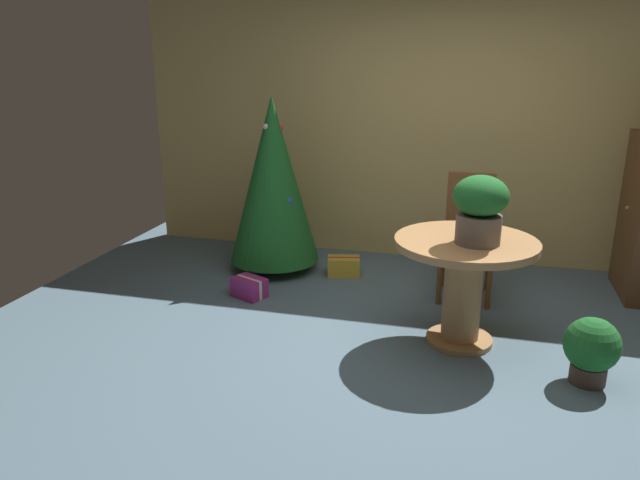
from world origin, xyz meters
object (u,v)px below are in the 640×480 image
(round_dining_table, at_px, (464,274))
(wooden_chair_far, at_px, (468,230))
(gift_box_purple, at_px, (249,287))
(holiday_tree, at_px, (273,180))
(gift_box_gold, at_px, (344,266))
(flower_vase, at_px, (480,207))
(potted_plant, at_px, (591,348))

(round_dining_table, bearing_deg, wooden_chair_far, 90.00)
(gift_box_purple, bearing_deg, holiday_tree, 91.30)
(gift_box_gold, bearing_deg, holiday_tree, 179.60)
(holiday_tree, relative_size, gift_box_gold, 4.93)
(flower_vase, xyz_separation_m, potted_plant, (0.72, -0.29, -0.78))
(wooden_chair_far, xyz_separation_m, gift_box_purple, (-1.75, -0.55, -0.48))
(holiday_tree, bearing_deg, flower_vase, -33.04)
(gift_box_purple, bearing_deg, wooden_chair_far, 17.46)
(gift_box_purple, xyz_separation_m, gift_box_gold, (0.65, 0.71, 0.00))
(round_dining_table, relative_size, gift_box_purple, 2.98)
(flower_vase, bearing_deg, round_dining_table, 134.20)
(potted_plant, bearing_deg, gift_box_purple, 163.29)
(wooden_chair_far, relative_size, gift_box_purple, 3.14)
(holiday_tree, xyz_separation_m, gift_box_gold, (0.67, -0.00, -0.78))
(flower_vase, xyz_separation_m, wooden_chair_far, (-0.07, 1.02, -0.45))
(round_dining_table, xyz_separation_m, wooden_chair_far, (0.00, 0.95, 0.05))
(flower_vase, height_order, gift_box_gold, flower_vase)
(flower_vase, height_order, gift_box_purple, flower_vase)
(wooden_chair_far, xyz_separation_m, holiday_tree, (-1.76, 0.17, 0.30))
(flower_vase, xyz_separation_m, holiday_tree, (-1.83, 1.19, -0.15))
(wooden_chair_far, xyz_separation_m, potted_plant, (0.79, -1.31, -0.33))
(gift_box_purple, relative_size, potted_plant, 0.76)
(wooden_chair_far, distance_m, gift_box_purple, 1.89)
(round_dining_table, xyz_separation_m, potted_plant, (0.79, -0.36, -0.28))
(round_dining_table, xyz_separation_m, flower_vase, (0.07, -0.07, 0.50))
(wooden_chair_far, height_order, gift_box_gold, wooden_chair_far)
(round_dining_table, height_order, gift_box_purple, round_dining_table)
(round_dining_table, height_order, potted_plant, round_dining_table)
(gift_box_gold, bearing_deg, round_dining_table, -45.62)
(gift_box_purple, bearing_deg, gift_box_gold, 47.36)
(flower_vase, bearing_deg, potted_plant, -21.60)
(holiday_tree, distance_m, potted_plant, 3.02)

